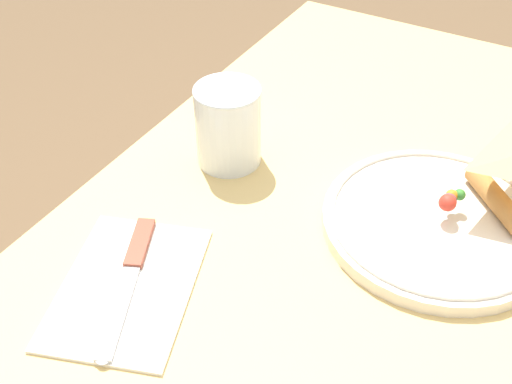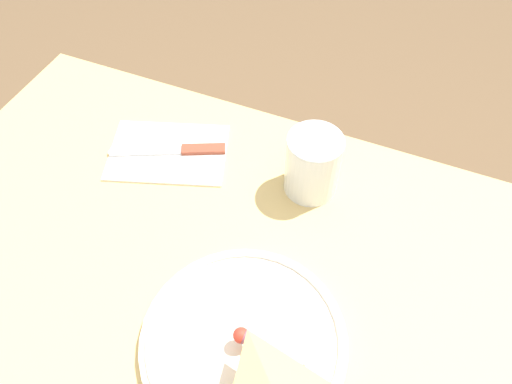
{
  "view_description": "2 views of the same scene",
  "coord_description": "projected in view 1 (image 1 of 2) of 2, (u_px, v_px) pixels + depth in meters",
  "views": [
    {
      "loc": [
        0.52,
        0.08,
        1.21
      ],
      "look_at": [
        0.03,
        -0.2,
        0.73
      ],
      "focal_mm": 45.0,
      "sensor_mm": 36.0,
      "label": 1
    },
    {
      "loc": [
        -0.15,
        0.2,
        1.32
      ],
      "look_at": [
        0.02,
        -0.2,
        0.76
      ],
      "focal_mm": 35.0,
      "sensor_mm": 36.0,
      "label": 2
    }
  ],
  "objects": [
    {
      "name": "dining_table",
      "position": [
        414.0,
        314.0,
        0.77
      ],
      "size": [
        1.06,
        0.81,
        0.71
      ],
      "color": "#DBB770",
      "rests_on": "ground_plane"
    },
    {
      "name": "plate_pizza",
      "position": [
        441.0,
        219.0,
        0.72
      ],
      "size": [
        0.26,
        0.26,
        0.05
      ],
      "color": "silver",
      "rests_on": "dining_table"
    },
    {
      "name": "milk_glass",
      "position": [
        228.0,
        129.0,
        0.8
      ],
      "size": [
        0.08,
        0.08,
        0.1
      ],
      "color": "white",
      "rests_on": "dining_table"
    },
    {
      "name": "napkin_folded",
      "position": [
        128.0,
        287.0,
        0.66
      ],
      "size": [
        0.22,
        0.19,
        0.0
      ],
      "rotation": [
        0.0,
        0.0,
        0.33
      ],
      "color": "white",
      "rests_on": "dining_table"
    },
    {
      "name": "butter_knife",
      "position": [
        129.0,
        277.0,
        0.67
      ],
      "size": [
        0.18,
        0.1,
        0.01
      ],
      "rotation": [
        0.0,
        0.0,
        0.43
      ],
      "color": "#99422D",
      "rests_on": "napkin_folded"
    }
  ]
}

